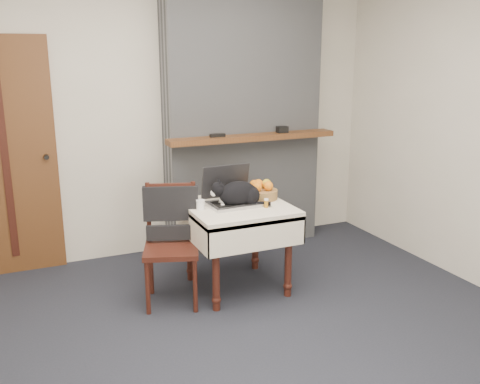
{
  "coord_description": "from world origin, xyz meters",
  "views": [
    {
      "loc": [
        -1.16,
        -2.8,
        1.86
      ],
      "look_at": [
        0.43,
        0.84,
        0.82
      ],
      "focal_mm": 40.0,
      "sensor_mm": 36.0,
      "label": 1
    }
  ],
  "objects_px": {
    "laptop": "(231,194)",
    "pill_bottle": "(266,203)",
    "cream_jar": "(200,205)",
    "door": "(5,159)",
    "cat": "(239,194)",
    "chair": "(171,227)",
    "side_table": "(237,219)",
    "fruit_basket": "(261,191)"
  },
  "relations": [
    {
      "from": "side_table",
      "to": "cream_jar",
      "type": "xyz_separation_m",
      "value": [
        -0.31,
        -0.0,
        0.15
      ]
    },
    {
      "from": "pill_bottle",
      "to": "fruit_basket",
      "type": "height_order",
      "value": "fruit_basket"
    },
    {
      "from": "door",
      "to": "side_table",
      "type": "bearing_deg",
      "value": -33.52
    },
    {
      "from": "side_table",
      "to": "chair",
      "type": "relative_size",
      "value": 0.86
    },
    {
      "from": "cream_jar",
      "to": "side_table",
      "type": "bearing_deg",
      "value": 0.77
    },
    {
      "from": "door",
      "to": "cream_jar",
      "type": "bearing_deg",
      "value": -39.3
    },
    {
      "from": "door",
      "to": "chair",
      "type": "height_order",
      "value": "door"
    },
    {
      "from": "laptop",
      "to": "cream_jar",
      "type": "bearing_deg",
      "value": -169.25
    },
    {
      "from": "door",
      "to": "cat",
      "type": "relative_size",
      "value": 4.45
    },
    {
      "from": "door",
      "to": "cream_jar",
      "type": "height_order",
      "value": "door"
    },
    {
      "from": "laptop",
      "to": "cat",
      "type": "bearing_deg",
      "value": -69.99
    },
    {
      "from": "laptop",
      "to": "fruit_basket",
      "type": "height_order",
      "value": "laptop"
    },
    {
      "from": "laptop",
      "to": "pill_bottle",
      "type": "xyz_separation_m",
      "value": [
        0.21,
        -0.21,
        -0.04
      ]
    },
    {
      "from": "fruit_basket",
      "to": "laptop",
      "type": "bearing_deg",
      "value": -173.04
    },
    {
      "from": "pill_bottle",
      "to": "chair",
      "type": "bearing_deg",
      "value": 164.57
    },
    {
      "from": "side_table",
      "to": "chair",
      "type": "height_order",
      "value": "chair"
    },
    {
      "from": "side_table",
      "to": "pill_bottle",
      "type": "relative_size",
      "value": 11.09
    },
    {
      "from": "side_table",
      "to": "pill_bottle",
      "type": "bearing_deg",
      "value": -41.91
    },
    {
      "from": "side_table",
      "to": "fruit_basket",
      "type": "height_order",
      "value": "fruit_basket"
    },
    {
      "from": "laptop",
      "to": "fruit_basket",
      "type": "xyz_separation_m",
      "value": [
        0.28,
        0.03,
        -0.01
      ]
    },
    {
      "from": "cat",
      "to": "fruit_basket",
      "type": "distance_m",
      "value": 0.28
    },
    {
      "from": "side_table",
      "to": "fruit_basket",
      "type": "xyz_separation_m",
      "value": [
        0.25,
        0.09,
        0.17
      ]
    },
    {
      "from": "pill_bottle",
      "to": "chair",
      "type": "height_order",
      "value": "chair"
    },
    {
      "from": "side_table",
      "to": "laptop",
      "type": "bearing_deg",
      "value": 119.48
    },
    {
      "from": "cat",
      "to": "pill_bottle",
      "type": "bearing_deg",
      "value": -28.94
    },
    {
      "from": "fruit_basket",
      "to": "chair",
      "type": "bearing_deg",
      "value": -175.98
    },
    {
      "from": "laptop",
      "to": "cat",
      "type": "height_order",
      "value": "laptop"
    },
    {
      "from": "door",
      "to": "side_table",
      "type": "height_order",
      "value": "door"
    },
    {
      "from": "cat",
      "to": "cream_jar",
      "type": "distance_m",
      "value": 0.31
    },
    {
      "from": "door",
      "to": "pill_bottle",
      "type": "relative_size",
      "value": 28.43
    },
    {
      "from": "door",
      "to": "cat",
      "type": "height_order",
      "value": "door"
    },
    {
      "from": "pill_bottle",
      "to": "fruit_basket",
      "type": "xyz_separation_m",
      "value": [
        0.08,
        0.25,
        0.02
      ]
    },
    {
      "from": "fruit_basket",
      "to": "chair",
      "type": "relative_size",
      "value": 0.29
    },
    {
      "from": "cream_jar",
      "to": "pill_bottle",
      "type": "bearing_deg",
      "value": -17.6
    },
    {
      "from": "chair",
      "to": "pill_bottle",
      "type": "bearing_deg",
      "value": 3.18
    },
    {
      "from": "door",
      "to": "fruit_basket",
      "type": "relative_size",
      "value": 7.54
    },
    {
      "from": "door",
      "to": "laptop",
      "type": "height_order",
      "value": "door"
    },
    {
      "from": "door",
      "to": "chair",
      "type": "relative_size",
      "value": 2.21
    },
    {
      "from": "laptop",
      "to": "pill_bottle",
      "type": "bearing_deg",
      "value": -48.02
    },
    {
      "from": "side_table",
      "to": "cat",
      "type": "xyz_separation_m",
      "value": [
        0.0,
        -0.03,
        0.21
      ]
    },
    {
      "from": "cream_jar",
      "to": "chair",
      "type": "xyz_separation_m",
      "value": [
        -0.22,
        0.04,
        -0.16
      ]
    },
    {
      "from": "side_table",
      "to": "fruit_basket",
      "type": "distance_m",
      "value": 0.32
    }
  ]
}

